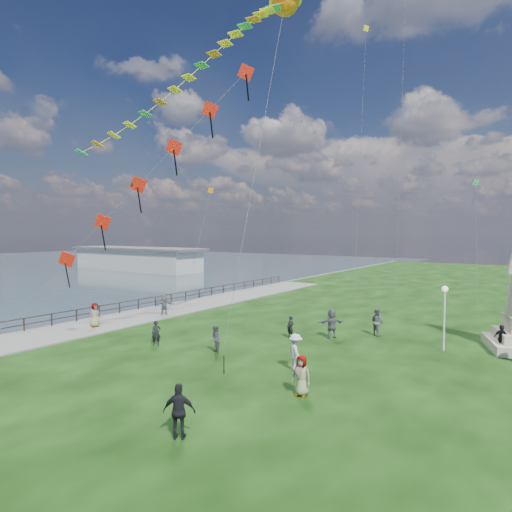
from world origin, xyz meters
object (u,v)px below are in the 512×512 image
Objects in this scene: person_4 at (301,375)px; serpent_kite at (282,4)px; person_11 at (332,324)px; person_5 at (164,306)px; person_1 at (215,339)px; person_2 at (296,352)px; person_0 at (156,333)px; pier_pavilion at (137,259)px; lamppost at (445,304)px; person_7 at (377,322)px; person_9 at (501,339)px; person_3 at (179,411)px; person_6 at (290,327)px; person_10 at (95,316)px.

serpent_kite reaches higher than person_4.
serpent_kite reaches higher than person_11.
person_1 is at bearing -88.15° from person_5.
person_11 reaches higher than person_2.
person_1 is 1.00× the size of person_5.
person_4 is (11.14, -2.12, 0.10)m from person_0.
person_2 reaches higher than person_5.
pier_pavilion is at bearing 92.63° from person_0.
serpent_kite is at bearing -16.25° from person_2.
lamppost is 21.36m from person_5.
person_7 is (-4.45, 1.50, -1.84)m from lamppost.
serpent_kite is at bearing -130.09° from person_9.
person_9 is (8.20, 9.54, -0.13)m from person_2.
lamppost is at bearing -85.93° from person_2.
lamppost reaches higher than person_4.
person_7 reaches higher than person_9.
person_2 and person_3 have the same top height.
person_4 is at bearing -45.72° from person_6.
pier_pavilion is 16.46× the size of person_7.
person_11 reaches higher than person_0.
person_4 is at bearing -97.67° from person_10.
lamppost is at bearing -137.69° from person_3.
person_10 reaches higher than person_0.
serpent_kite reaches higher than person_9.
serpent_kite is at bearing -170.64° from lamppost.
person_10 is (-22.00, -7.85, -1.87)m from lamppost.
person_0 is 0.94× the size of person_9.
person_2 reaches higher than person_0.
person_4 is 13.82m from person_9.
lamppost is at bearing 67.95° from person_4.
person_3 is (9.57, -7.79, 0.17)m from person_0.
person_11 is 0.08× the size of serpent_kite.
person_9 is at bearing 13.61° from serpent_kite.
person_7 reaches higher than person_6.
pier_pavilion is 19.67× the size of person_0.
person_10 reaches higher than person_4.
serpent_kite is at bearing 121.78° from person_4.
person_5 is 12.33m from person_6.
person_10 is at bearing -123.13° from person_9.
lamppost is at bearing -17.92° from person_0.
person_2 reaches higher than person_6.
person_2 is (5.34, -0.18, 0.12)m from person_1.
person_10 is at bearing -152.59° from serpent_kite.
serpent_kite reaches higher than person_6.
lamppost is at bearing 27.47° from person_6.
person_0 is 0.82× the size of person_2.
person_6 is at bearing 118.86° from person_4.
person_5 is 14.55m from person_11.
person_10 is at bearing 36.97° from person_2.
person_7 is (10.32, 10.15, 0.15)m from person_0.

